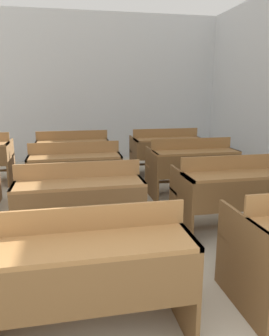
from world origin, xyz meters
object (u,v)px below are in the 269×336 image
object	(u,v)px
bench_front_center	(89,267)
bench_third_center	(75,170)
bench_second_right	(234,191)
bench_back_center	(73,153)
bench_second_center	(80,201)
bench_back_right	(166,150)
wastepaper_bin	(218,156)
bench_third_right	(192,164)

from	to	relation	value
bench_front_center	bench_third_center	size ratio (longest dim) A/B	1.00
bench_second_right	bench_third_center	world-z (taller)	same
bench_back_center	bench_third_center	bearing A→B (deg)	-89.69
bench_second_right	bench_front_center	bearing A→B (deg)	-142.23
bench_second_center	bench_back_right	bearing A→B (deg)	57.22
bench_front_center	bench_third_center	bearing A→B (deg)	90.46
bench_front_center	bench_back_right	bearing A→B (deg)	66.79
bench_front_center	bench_second_center	bearing A→B (deg)	90.44
bench_second_center	wastepaper_bin	bearing A→B (deg)	47.26
bench_third_center	bench_back_right	world-z (taller)	same
bench_third_center	bench_second_center	bearing A→B (deg)	-89.51
bench_second_center	bench_second_right	size ratio (longest dim) A/B	1.00
bench_front_center	bench_back_right	xyz separation A→B (m)	(1.67, 3.89, 0.00)
wastepaper_bin	bench_front_center	bearing A→B (deg)	-123.62
bench_back_center	bench_back_right	size ratio (longest dim) A/B	1.00
bench_second_right	bench_back_right	size ratio (longest dim) A/B	1.00
bench_back_center	wastepaper_bin	bearing A→B (deg)	13.03
bench_third_right	bench_back_right	distance (m)	1.27
bench_third_center	bench_back_right	size ratio (longest dim) A/B	1.00
bench_front_center	bench_second_center	distance (m)	1.28
bench_second_right	bench_third_right	bearing A→B (deg)	89.33
bench_back_center	wastepaper_bin	size ratio (longest dim) A/B	3.91
bench_second_center	bench_back_center	size ratio (longest dim) A/B	1.00
bench_second_right	bench_third_right	world-z (taller)	same
bench_second_right	bench_back_center	bearing A→B (deg)	123.01
wastepaper_bin	bench_back_right	bearing A→B (deg)	-152.57
bench_second_center	bench_second_right	bearing A→B (deg)	0.23
bench_front_center	wastepaper_bin	xyz separation A→B (m)	(3.07, 4.61, -0.32)
bench_third_right	bench_back_right	size ratio (longest dim) A/B	1.00
bench_front_center	bench_third_right	size ratio (longest dim) A/B	1.00
bench_back_center	bench_front_center	bearing A→B (deg)	-89.59
bench_back_right	wastepaper_bin	xyz separation A→B (m)	(1.40, 0.73, -0.32)
bench_second_center	bench_third_right	xyz separation A→B (m)	(1.69, 1.33, 0.00)
bench_second_center	wastepaper_bin	world-z (taller)	bench_second_center
bench_second_center	bench_third_center	world-z (taller)	same
bench_second_center	wastepaper_bin	xyz separation A→B (m)	(3.08, 3.33, -0.32)
bench_third_right	wastepaper_bin	bearing A→B (deg)	55.26
bench_front_center	bench_back_center	distance (m)	3.90
bench_second_center	bench_back_right	size ratio (longest dim) A/B	1.00
bench_front_center	bench_back_center	world-z (taller)	same
bench_second_center	bench_back_right	distance (m)	3.10
bench_front_center	bench_second_right	size ratio (longest dim) A/B	1.00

